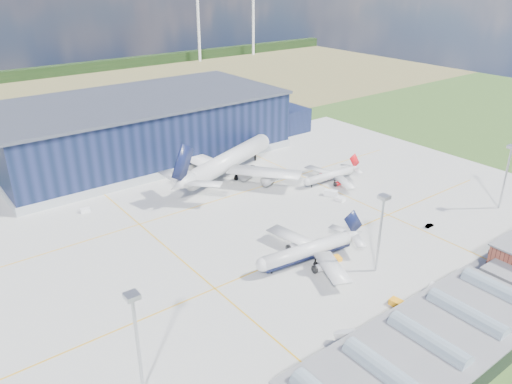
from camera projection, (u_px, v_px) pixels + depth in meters
name	position (u px, v px, depth m)	size (l,w,h in m)	color
ground	(279.00, 239.00, 154.09)	(600.00, 600.00, 0.00)	#2A4D1D
apron	(259.00, 227.00, 161.32)	(220.00, 160.00, 0.08)	#A0A09B
farmland	(55.00, 101.00, 313.36)	(600.00, 220.00, 0.01)	olive
treeline	(20.00, 75.00, 369.63)	(600.00, 8.00, 8.00)	black
hangar	(146.00, 129.00, 219.51)	(145.00, 62.00, 26.10)	#0F1832
glass_concourse	(437.00, 345.00, 105.57)	(78.00, 23.00, 8.60)	black
light_mast_west	(136.00, 327.00, 92.78)	(2.60, 2.60, 23.00)	#B0B2B8
light_mast_center	(381.00, 221.00, 131.58)	(2.60, 2.60, 23.00)	#B0B2B8
light_mast_east	(508.00, 167.00, 167.61)	(2.60, 2.60, 23.00)	#B0B2B8
airliner_navy	(307.00, 244.00, 139.45)	(37.20, 36.39, 12.13)	silver
airliner_red	(330.00, 172.00, 192.63)	(28.55, 27.93, 9.31)	silver
airliner_widebody	(229.00, 151.00, 196.08)	(65.53, 64.11, 21.37)	silver
gse_tug_a	(397.00, 303.00, 123.28)	(2.31, 3.78, 1.57)	#FF9F16
gse_tug_b	(337.00, 258.00, 142.81)	(1.77, 2.65, 1.15)	#FF9F16
gse_cart_a	(340.00, 199.00, 179.00)	(2.15, 3.22, 1.40)	white
gse_van_b	(331.00, 193.00, 182.90)	(2.19, 4.78, 2.19)	white
gse_tug_c	(199.00, 171.00, 203.75)	(2.08, 3.33, 1.46)	#FF9F16
gse_cart_b	(85.00, 210.00, 170.78)	(2.13, 3.20, 1.39)	white
gse_van_c	(433.00, 291.00, 127.59)	(2.23, 4.65, 2.23)	white
airstair	(347.00, 341.00, 109.71)	(1.92, 4.79, 3.06)	white
car_b	(429.00, 225.00, 160.94)	(1.21, 3.46, 1.14)	#99999E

